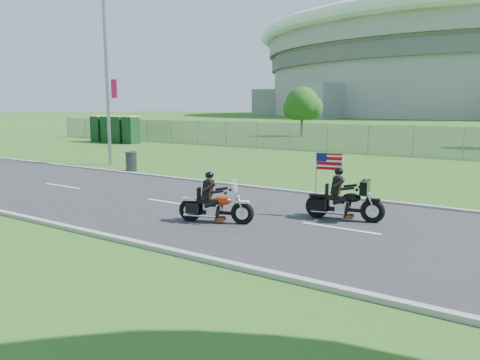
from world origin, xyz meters
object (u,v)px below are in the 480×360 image
Objects in this scene: porta_toilet_a at (131,130)px; porta_toilet_c at (109,130)px; streetlight at (109,62)px; porta_toilet_d at (99,129)px; porta_toilet_b at (120,130)px; motorcycle_lead at (215,207)px; motorcycle_follow at (344,203)px; trash_can at (131,162)px.

porta_toilet_a is 2.80m from porta_toilet_c.
porta_toilet_d is (-14.22, 10.78, -4.49)m from streetlight.
porta_toilet_b is 1.00× the size of porta_toilet_d.
porta_toilet_c is 31.50m from motorcycle_lead.
streetlight reaches higher than porta_toilet_a.
porta_toilet_a is at bearing 0.00° from porta_toilet_d.
motorcycle_follow is at bearing 18.91° from motorcycle_lead.
porta_toilet_a is 2.41× the size of trash_can.
motorcycle_follow is at bearing -16.82° from trash_can.
streetlight is 6.04m from trash_can.
streetlight is 15.72m from motorcycle_lead.
motorcycle_follow is at bearing -30.55° from porta_toilet_b.
motorcycle_lead is at bearing -38.80° from porta_toilet_a.
trash_can is at bearing -40.35° from porta_toilet_b.
porta_toilet_b is at bearing 138.44° from motorcycle_follow.
streetlight is at bearing -47.09° from porta_toilet_a.
motorcycle_lead is (27.00, -18.33, -0.68)m from porta_toilet_d.
porta_toilet_d is (-1.40, 0.00, 0.00)m from porta_toilet_c.
motorcycle_lead is at bearing -35.61° from porta_toilet_c.
porta_toilet_a is at bearing 136.71° from trash_can.
porta_toilet_c is 1.40m from porta_toilet_d.
porta_toilet_a is 1.00× the size of porta_toilet_d.
streetlight is 16.33m from porta_toilet_b.
porta_toilet_a is 1.00× the size of porta_toilet_b.
streetlight reaches higher than motorcycle_lead.
motorcycle_follow is (28.50, -16.00, -0.62)m from porta_toilet_c.
motorcycle_follow is 2.38× the size of trash_can.
trash_can is at bearing -37.73° from porta_toilet_c.
motorcycle_follow is at bearing -29.31° from porta_toilet_c.
porta_toilet_c is 1.08× the size of motorcycle_lead.
porta_toilet_c is (-1.40, 0.00, 0.00)m from porta_toilet_b.
porta_toilet_a is at bearing 132.91° from streetlight.
motorcycle_lead is at bearing -152.22° from motorcycle_follow.
porta_toilet_d is at bearing 180.00° from porta_toilet_b.
porta_toilet_b is at bearing 0.00° from porta_toilet_d.
trash_can is at bearing -25.21° from streetlight.
trash_can is at bearing 152.17° from motorcycle_follow.
porta_toilet_b is 30.37m from motorcycle_lead.
motorcycle_follow is at bearing -28.15° from porta_toilet_d.
motorcycle_lead is (24.20, -18.33, -0.68)m from porta_toilet_b.
streetlight is at bearing -43.35° from porta_toilet_b.
motorcycle_lead is at bearing -34.18° from porta_toilet_d.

